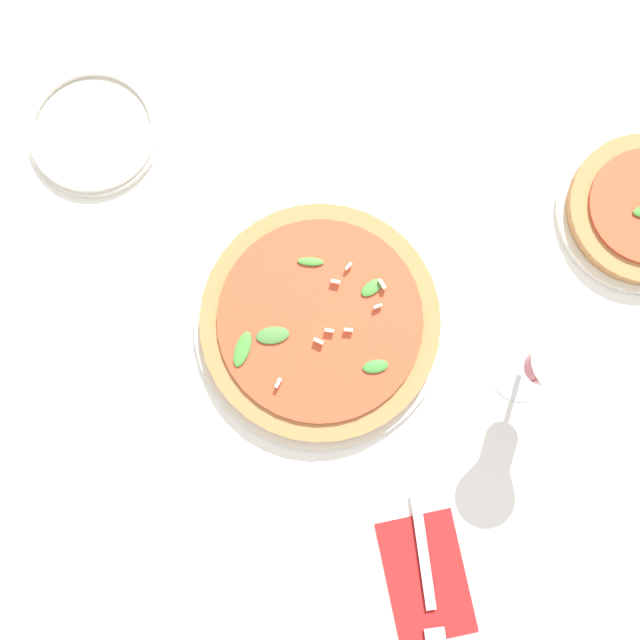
% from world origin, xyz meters
% --- Properties ---
extents(ground_plane, '(6.00, 6.00, 0.00)m').
position_xyz_m(ground_plane, '(0.00, 0.00, 0.00)').
color(ground_plane, white).
extents(pizza_arugula_main, '(0.31, 0.31, 0.05)m').
position_xyz_m(pizza_arugula_main, '(-0.03, -0.03, 0.02)').
color(pizza_arugula_main, silver).
rests_on(pizza_arugula_main, ground_plane).
extents(wine_glass, '(0.07, 0.07, 0.19)m').
position_xyz_m(wine_glass, '(0.12, 0.18, 0.13)').
color(wine_glass, white).
rests_on(wine_glass, ground_plane).
extents(napkin, '(0.16, 0.12, 0.01)m').
position_xyz_m(napkin, '(0.31, -0.02, 0.00)').
color(napkin, '#B21E1E').
rests_on(napkin, ground_plane).
extents(fork, '(0.21, 0.07, 0.00)m').
position_xyz_m(fork, '(0.31, -0.02, 0.01)').
color(fork, silver).
rests_on(fork, ground_plane).
extents(side_plate_white, '(0.17, 0.17, 0.02)m').
position_xyz_m(side_plate_white, '(-0.36, -0.21, 0.01)').
color(side_plate_white, silver).
rests_on(side_plate_white, ground_plane).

